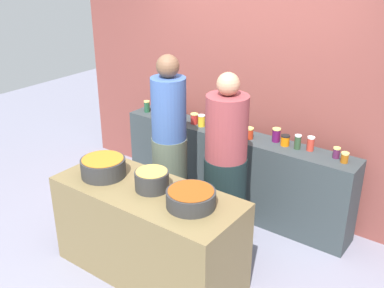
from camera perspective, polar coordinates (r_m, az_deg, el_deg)
ground at (r=4.54m, az=-2.69°, el=-13.69°), size 12.00×12.00×0.00m
storefront_wall at (r=4.98m, az=7.60°, el=8.88°), size 4.80×0.12×3.00m
display_shelf at (r=5.07m, az=5.03°, el=-3.42°), size 2.70×0.36×0.91m
prep_table at (r=4.11m, az=-5.47°, el=-10.95°), size 1.70×0.70×0.86m
preserve_jar_0 at (r=5.49m, az=-5.67°, el=4.71°), size 0.07×0.07×0.14m
preserve_jar_1 at (r=5.47m, az=-4.01°, el=4.66°), size 0.08×0.08×0.13m
preserve_jar_2 at (r=5.38m, az=-3.37°, el=4.38°), size 0.08×0.08×0.14m
preserve_jar_3 at (r=5.33m, az=-2.36°, el=4.10°), size 0.07×0.07×0.12m
preserve_jar_4 at (r=5.18m, az=-1.44°, el=3.48°), size 0.09×0.09×0.11m
preserve_jar_5 at (r=5.10m, az=0.29°, el=3.20°), size 0.09×0.09×0.12m
preserve_jar_6 at (r=5.03m, az=1.19°, el=2.95°), size 0.08×0.08×0.13m
preserve_jar_7 at (r=4.99m, az=3.28°, el=2.78°), size 0.09×0.09×0.13m
preserve_jar_8 at (r=4.83m, az=4.74°, el=1.80°), size 0.08×0.08×0.10m
preserve_jar_9 at (r=4.74m, az=7.16°, el=1.36°), size 0.09×0.09×0.12m
preserve_jar_10 at (r=4.71m, az=10.50°, el=1.13°), size 0.09×0.09×0.14m
preserve_jar_11 at (r=4.64m, az=11.59°, el=0.46°), size 0.09×0.09×0.11m
preserve_jar_12 at (r=4.58m, az=13.09°, el=0.26°), size 0.07×0.07×0.15m
preserve_jar_13 at (r=4.57m, az=14.63°, el=0.05°), size 0.07×0.07×0.14m
preserve_jar_14 at (r=4.49m, az=17.64°, el=-1.04°), size 0.07×0.07×0.11m
preserve_jar_15 at (r=4.42m, az=18.58°, el=-1.61°), size 0.07×0.07×0.10m
cooking_pot_left at (r=4.14m, az=-11.05°, el=-2.87°), size 0.40×0.40×0.17m
cooking_pot_center at (r=3.85m, az=-5.05°, el=-4.54°), size 0.29×0.29×0.17m
cooking_pot_right at (r=3.61m, az=-0.14°, el=-6.83°), size 0.40×0.40×0.14m
cook_with_tongs at (r=4.57m, az=-2.82°, el=-1.14°), size 0.35×0.35×1.84m
cook_in_cap at (r=4.24m, az=4.19°, el=-3.85°), size 0.40×0.40×1.77m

